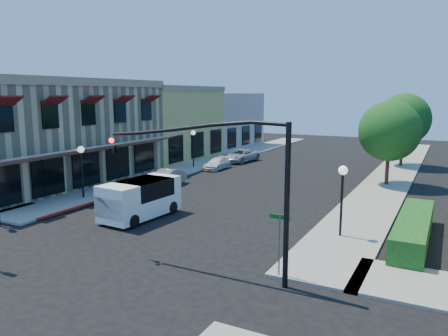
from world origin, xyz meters
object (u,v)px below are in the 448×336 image
at_px(lamppost_right_far, 388,147).
at_px(parked_car_b, 166,178).
at_px(street_tree_a, 390,131).
at_px(street_tree_b, 404,119).
at_px(lamppost_left_far, 193,139).
at_px(parked_car_a, 123,189).
at_px(signal_mast_arm, 233,172).
at_px(white_van, 140,197).
at_px(lamppost_left_near, 81,159).
at_px(parked_car_c, 217,164).
at_px(lamppost_right_near, 342,183).
at_px(street_name_sign, 280,235).
at_px(parked_car_d, 241,156).

relative_size(lamppost_right_far, parked_car_b, 0.92).
height_order(street_tree_a, street_tree_b, street_tree_b).
relative_size(lamppost_left_far, parked_car_a, 0.88).
bearing_deg(signal_mast_arm, parked_car_a, 147.04).
xyz_separation_m(white_van, parked_car_a, (-3.88, 3.11, -0.55)).
bearing_deg(lamppost_left_near, parked_car_c, 80.96).
bearing_deg(lamppost_right_near, street_tree_b, 89.28).
relative_size(lamppost_left_far, parked_car_b, 0.92).
bearing_deg(white_van, lamppost_right_near, 9.44).
bearing_deg(lamppost_right_near, street_tree_a, 88.77).
bearing_deg(street_name_sign, parked_car_a, 152.57).
bearing_deg(street_tree_a, white_van, -125.15).
xyz_separation_m(lamppost_right_far, parked_car_b, (-14.54, -9.98, -2.10)).
bearing_deg(parked_car_b, lamppost_right_far, 33.13).
distance_m(parked_car_c, parked_car_d, 5.08).
bearing_deg(lamppost_right_near, parked_car_a, 174.90).
distance_m(lamppost_left_far, lamppost_right_near, 22.02).
bearing_deg(street_tree_a, lamppost_left_far, 180.00).
distance_m(lamppost_right_far, parked_car_d, 15.26).
relative_size(street_name_sign, parked_car_a, 0.62).
relative_size(signal_mast_arm, street_name_sign, 3.20).
height_order(signal_mast_arm, lamppost_right_near, signal_mast_arm).
height_order(parked_car_c, parked_car_d, parked_car_d).
height_order(street_name_sign, parked_car_c, street_name_sign).
xyz_separation_m(street_name_sign, parked_car_c, (-13.70, 20.25, -1.17)).
distance_m(street_tree_a, lamppost_left_far, 17.36).
xyz_separation_m(lamppost_left_near, lamppost_left_far, (0.00, 14.00, 0.00)).
bearing_deg(lamppost_right_far, street_tree_b, 87.85).
xyz_separation_m(lamppost_right_far, parked_car_c, (-14.70, -1.55, -2.21)).
xyz_separation_m(street_tree_a, street_tree_b, (0.00, 10.00, 0.35)).
relative_size(white_van, parked_car_c, 1.38).
relative_size(street_tree_a, street_tree_b, 0.92).
xyz_separation_m(street_tree_b, parked_car_b, (-14.84, -17.98, -3.91)).
relative_size(parked_car_a, parked_car_d, 0.86).
relative_size(white_van, parked_car_a, 1.23).
distance_m(parked_car_b, parked_car_d, 13.50).
xyz_separation_m(lamppost_right_near, parked_car_d, (-14.70, 19.52, -2.08)).
relative_size(street_name_sign, parked_car_b, 0.65).
relative_size(lamppost_left_far, white_van, 0.72).
distance_m(street_name_sign, lamppost_left_far, 25.48).
bearing_deg(street_tree_b, lamppost_left_near, -125.79).
distance_m(street_tree_b, parked_car_a, 27.47).
distance_m(signal_mast_arm, street_name_sign, 2.98).
bearing_deg(lamppost_left_far, street_name_sign, -51.06).
xyz_separation_m(lamppost_left_near, parked_car_b, (2.46, 6.02, -2.10)).
distance_m(lamppost_right_near, white_van, 11.07).
xyz_separation_m(lamppost_left_far, parked_car_a, (2.30, -12.69, -2.05)).
xyz_separation_m(lamppost_left_far, lamppost_right_near, (17.00, -14.00, 0.00)).
bearing_deg(street_name_sign, lamppost_right_far, 87.37).
height_order(street_tree_b, parked_car_b, street_tree_b).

